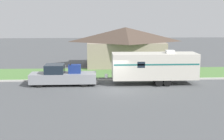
{
  "coord_description": "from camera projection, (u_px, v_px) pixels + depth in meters",
  "views": [
    {
      "loc": [
        -1.74,
        -27.09,
        6.67
      ],
      "look_at": [
        -0.19,
        1.92,
        1.4
      ],
      "focal_mm": 50.0,
      "sensor_mm": 36.0,
      "label": 1
    }
  ],
  "objects": [
    {
      "name": "travel_trailer",
      "position": [
        155.0,
        66.0,
        29.67
      ],
      "size": [
        9.34,
        2.4,
        3.26
      ],
      "color": "black",
      "rests_on": "ground_plane"
    },
    {
      "name": "ground_plane",
      "position": [
        115.0,
        89.0,
        27.9
      ],
      "size": [
        120.0,
        120.0,
        0.0
      ],
      "primitive_type": "plane",
      "color": "#515456"
    },
    {
      "name": "mailbox",
      "position": [
        138.0,
        69.0,
        32.65
      ],
      "size": [
        0.48,
        0.2,
        1.26
      ],
      "color": "brown",
      "rests_on": "ground_plane"
    },
    {
      "name": "house_across_street",
      "position": [
        125.0,
        46.0,
        40.21
      ],
      "size": [
        10.51,
        6.56,
        4.95
      ],
      "color": "gray",
      "rests_on": "ground_plane"
    },
    {
      "name": "curb_strip",
      "position": [
        113.0,
        80.0,
        31.57
      ],
      "size": [
        80.0,
        0.3,
        0.14
      ],
      "color": "beige",
      "rests_on": "ground_plane"
    },
    {
      "name": "pickup_truck",
      "position": [
        62.0,
        76.0,
        29.37
      ],
      "size": [
        6.31,
        2.0,
        2.07
      ],
      "color": "black",
      "rests_on": "ground_plane"
    },
    {
      "name": "lawn_strip",
      "position": [
        111.0,
        73.0,
        35.17
      ],
      "size": [
        80.0,
        7.0,
        0.03
      ],
      "color": "#568442",
      "rests_on": "ground_plane"
    }
  ]
}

